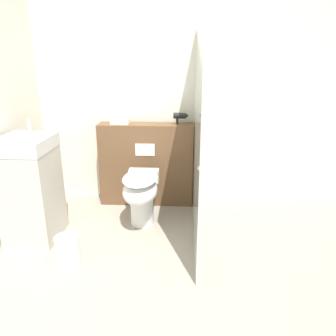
{
  "coord_description": "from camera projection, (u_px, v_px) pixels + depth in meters",
  "views": [
    {
      "loc": [
        0.28,
        -2.04,
        1.69
      ],
      "look_at": [
        0.11,
        1.08,
        0.63
      ],
      "focal_mm": 35.0,
      "sensor_mm": 36.0,
      "label": 1
    }
  ],
  "objects": [
    {
      "name": "partition_panel",
      "position": [
        147.0,
        164.0,
        3.89
      ],
      "size": [
        1.1,
        0.26,
        0.97
      ],
      "color": "brown",
      "rests_on": "ground_plane"
    },
    {
      "name": "sink_vanity",
      "position": [
        31.0,
        189.0,
        3.09
      ],
      "size": [
        0.45,
        0.53,
        1.15
      ],
      "color": "beige",
      "rests_on": "ground_plane"
    },
    {
      "name": "toilet",
      "position": [
        141.0,
        193.0,
        3.35
      ],
      "size": [
        0.35,
        0.65,
        0.57
      ],
      "color": "white",
      "rests_on": "ground_plane"
    },
    {
      "name": "hair_drier",
      "position": [
        180.0,
        116.0,
        3.69
      ],
      "size": [
        0.17,
        0.07,
        0.13
      ],
      "color": "black",
      "rests_on": "partition_panel"
    },
    {
      "name": "waste_bin",
      "position": [
        68.0,
        250.0,
        2.8
      ],
      "size": [
        0.21,
        0.21,
        0.25
      ],
      "color": "silver",
      "rests_on": "ground_plane"
    },
    {
      "name": "ground_plane",
      "position": [
        146.0,
        292.0,
        2.48
      ],
      "size": [
        12.0,
        12.0,
        0.0
      ],
      "primitive_type": "plane",
      "color": "#9E9384"
    },
    {
      "name": "shower_glass",
      "position": [
        197.0,
        136.0,
        3.04
      ],
      "size": [
        0.04,
        1.72,
        2.0
      ],
      "color": "silver",
      "rests_on": "ground_plane"
    },
    {
      "name": "wall_back",
      "position": [
        162.0,
        97.0,
        3.82
      ],
      "size": [
        8.0,
        0.06,
        2.5
      ],
      "color": "silver",
      "rests_on": "ground_plane"
    },
    {
      "name": "folded_towel",
      "position": [
        120.0,
        121.0,
        3.76
      ],
      "size": [
        0.2,
        0.19,
        0.06
      ],
      "color": "white",
      "rests_on": "partition_panel"
    }
  ]
}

